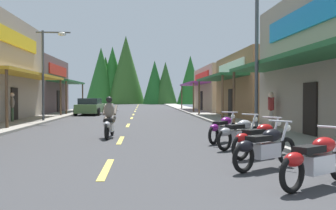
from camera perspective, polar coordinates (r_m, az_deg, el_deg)
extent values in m
cube|color=#38383A|center=(30.13, -5.37, -1.75)|extent=(9.62, 91.29, 0.10)
cube|color=gray|center=(30.86, -16.48, -1.53)|extent=(2.28, 91.29, 0.12)
cube|color=#9E9991|center=(30.55, 5.86, -1.50)|extent=(2.28, 91.29, 0.12)
cube|color=#E0C64C|center=(8.36, -9.35, -9.54)|extent=(0.16, 2.40, 0.01)
cube|color=#E0C64C|center=(13.60, -7.21, -5.32)|extent=(0.16, 2.40, 0.01)
cube|color=#E0C64C|center=(20.36, -6.09, -3.09)|extent=(0.16, 2.40, 0.01)
cube|color=#E0C64C|center=(27.10, -5.54, -1.98)|extent=(0.16, 2.40, 0.01)
cube|color=#E0C64C|center=(32.24, -5.27, -1.45)|extent=(0.16, 2.40, 0.01)
cube|color=#E0C64C|center=(39.04, -5.03, -0.96)|extent=(0.16, 2.40, 0.01)
cube|color=#E0C64C|center=(45.03, -4.87, -0.65)|extent=(0.16, 2.40, 0.01)
cube|color=#E0C64C|center=(51.66, -4.74, -0.39)|extent=(0.16, 2.40, 0.01)
cube|color=#E0C64C|center=(57.71, -4.65, -0.21)|extent=(0.16, 2.40, 0.01)
cube|color=#E0C64C|center=(62.77, -4.59, -0.08)|extent=(0.16, 2.40, 0.01)
cube|color=#E0C64C|center=(67.91, -4.53, 0.03)|extent=(0.16, 2.40, 0.01)
cube|color=gold|center=(24.59, -20.41, 4.34)|extent=(1.80, 11.85, 0.16)
cylinder|color=brown|center=(18.89, -23.28, 0.72)|extent=(0.14, 0.14, 2.82)
cylinder|color=brown|center=(29.93, -15.98, 0.98)|extent=(0.14, 0.14, 2.82)
cube|color=yellow|center=(25.05, -22.32, 9.38)|extent=(0.10, 9.22, 0.90)
cube|color=black|center=(24.82, -22.28, 0.03)|extent=(0.08, 1.10, 2.10)
cube|color=brown|center=(37.40, -21.85, 2.72)|extent=(7.31, 9.84, 5.07)
cube|color=#236033|center=(36.27, -14.98, 3.40)|extent=(1.80, 8.86, 0.16)
cylinder|color=brown|center=(31.96, -15.20, 1.00)|extent=(0.14, 0.14, 2.82)
cylinder|color=brown|center=(40.29, -12.84, 1.08)|extent=(0.14, 0.14, 2.82)
cube|color=red|center=(36.49, -16.29, 5.03)|extent=(0.10, 6.89, 0.90)
cube|color=black|center=(36.42, -16.29, 0.47)|extent=(0.08, 1.10, 2.10)
cube|color=#236033|center=(14.73, 17.75, 6.42)|extent=(1.80, 11.22, 0.16)
cylinder|color=brown|center=(19.62, 9.98, 0.83)|extent=(0.14, 0.14, 2.82)
cube|color=#197FCC|center=(15.30, 20.80, 12.68)|extent=(0.10, 8.73, 0.90)
cube|color=black|center=(15.02, 20.76, -0.77)|extent=(0.08, 1.10, 2.10)
cube|color=olive|center=(28.21, 16.58, 2.72)|extent=(7.10, 10.66, 4.57)
cube|color=#236033|center=(27.01, 7.68, 4.14)|extent=(1.80, 9.59, 0.16)
cylinder|color=brown|center=(22.33, 8.27, 0.90)|extent=(0.14, 0.14, 2.82)
cylinder|color=brown|center=(31.38, 4.74, 1.04)|extent=(0.14, 0.14, 2.82)
cube|color=white|center=(27.23, 9.43, 5.51)|extent=(0.10, 7.46, 0.90)
cube|color=black|center=(27.16, 9.45, 0.22)|extent=(0.08, 1.10, 2.10)
cube|color=tan|center=(41.08, 11.14, 2.35)|extent=(8.67, 12.10, 4.62)
cube|color=#8C338C|center=(40.06, 3.88, 3.24)|extent=(1.80, 10.89, 0.16)
cylinder|color=brown|center=(34.75, 3.90, 1.07)|extent=(0.14, 0.14, 2.82)
cylinder|color=brown|center=(45.17, 2.10, 1.14)|extent=(0.14, 0.14, 2.82)
cube|color=red|center=(40.21, 5.07, 4.24)|extent=(0.10, 8.47, 0.90)
cube|color=black|center=(40.17, 5.09, 0.60)|extent=(0.08, 1.10, 2.10)
cylinder|color=#474C51|center=(23.91, -18.45, 4.13)|extent=(0.14, 0.14, 5.53)
cylinder|color=#474C51|center=(24.05, -17.03, 10.51)|extent=(2.05, 0.10, 0.10)
ellipsoid|color=silver|center=(23.92, -15.79, 10.33)|extent=(0.50, 0.30, 0.24)
cylinder|color=#474C51|center=(15.06, 13.31, 6.78)|extent=(0.14, 0.14, 6.04)
torus|color=black|center=(6.52, 18.32, -9.91)|extent=(0.59, 0.44, 0.64)
cube|color=silver|center=(7.12, 21.76, -8.31)|extent=(0.74, 0.62, 0.32)
ellipsoid|color=#A51414|center=(7.25, 22.59, -5.60)|extent=(0.64, 0.58, 0.28)
cube|color=black|center=(6.87, 20.70, -6.30)|extent=(0.65, 0.57, 0.12)
ellipsoid|color=#A51414|center=(6.52, 18.59, -7.85)|extent=(0.50, 0.44, 0.24)
cylinder|color=silver|center=(7.62, 24.17, -5.81)|extent=(0.34, 0.26, 0.71)
cylinder|color=silver|center=(7.48, 23.76, -3.09)|extent=(0.37, 0.52, 0.04)
torus|color=black|center=(9.12, 17.54, -6.68)|extent=(0.58, 0.44, 0.64)
torus|color=black|center=(7.93, 11.40, -7.84)|extent=(0.58, 0.44, 0.64)
cube|color=silver|center=(8.50, 14.69, -6.70)|extent=(0.74, 0.63, 0.32)
ellipsoid|color=black|center=(8.62, 15.50, -4.45)|extent=(0.64, 0.58, 0.28)
cube|color=black|center=(8.27, 13.66, -4.96)|extent=(0.65, 0.57, 0.12)
ellipsoid|color=black|center=(7.94, 11.64, -6.16)|extent=(0.50, 0.45, 0.24)
cylinder|color=silver|center=(8.97, 17.09, -4.68)|extent=(0.34, 0.26, 0.71)
cylinder|color=silver|center=(8.84, 16.66, -2.36)|extent=(0.37, 0.52, 0.04)
sphere|color=white|center=(9.08, 17.67, -3.35)|extent=(0.16, 0.16, 0.16)
torus|color=black|center=(10.62, 16.29, -5.54)|extent=(0.58, 0.45, 0.64)
torus|color=black|center=(9.44, 10.99, -6.37)|extent=(0.58, 0.45, 0.64)
cube|color=silver|center=(10.01, 13.80, -5.48)|extent=(0.74, 0.63, 0.32)
ellipsoid|color=#A51414|center=(10.13, 14.50, -3.58)|extent=(0.64, 0.58, 0.28)
cube|color=black|center=(9.78, 12.91, -3.98)|extent=(0.65, 0.57, 0.12)
ellipsoid|color=#A51414|center=(9.45, 11.20, -4.95)|extent=(0.50, 0.45, 0.24)
cylinder|color=silver|center=(10.48, 15.89, -3.81)|extent=(0.34, 0.26, 0.71)
cylinder|color=silver|center=(10.35, 15.51, -1.82)|extent=(0.37, 0.52, 0.04)
sphere|color=white|center=(10.59, 16.40, -2.67)|extent=(0.16, 0.16, 0.16)
torus|color=black|center=(12.17, 13.03, -4.64)|extent=(0.56, 0.48, 0.64)
torus|color=black|center=(10.98, 8.57, -5.27)|extent=(0.56, 0.48, 0.64)
cube|color=silver|center=(11.56, 10.92, -4.55)|extent=(0.72, 0.65, 0.32)
ellipsoid|color=#99999E|center=(11.69, 11.51, -2.91)|extent=(0.64, 0.60, 0.28)
cube|color=black|center=(11.34, 10.17, -3.24)|extent=(0.64, 0.59, 0.12)
ellipsoid|color=#99999E|center=(10.99, 8.74, -4.06)|extent=(0.49, 0.46, 0.24)
cylinder|color=silver|center=(12.04, 12.69, -3.13)|extent=(0.33, 0.28, 0.71)
cylinder|color=silver|center=(11.92, 12.37, -1.39)|extent=(0.40, 0.49, 0.04)
sphere|color=white|center=(12.16, 13.13, -2.14)|extent=(0.16, 0.16, 0.16)
torus|color=black|center=(13.71, 9.78, -3.95)|extent=(0.47, 0.57, 0.64)
torus|color=black|center=(12.36, 6.92, -4.52)|extent=(0.47, 0.57, 0.64)
cube|color=silver|center=(13.02, 8.43, -3.88)|extent=(0.65, 0.72, 0.32)
ellipsoid|color=#721972|center=(13.18, 8.81, -2.42)|extent=(0.60, 0.64, 0.28)
cube|color=black|center=(12.77, 7.95, -2.71)|extent=(0.59, 0.65, 0.12)
ellipsoid|color=#721972|center=(12.38, 7.03, -3.44)|extent=(0.46, 0.49, 0.24)
cylinder|color=silver|center=(13.56, 9.56, -2.61)|extent=(0.28, 0.33, 0.71)
cylinder|color=silver|center=(13.43, 9.36, -1.07)|extent=(0.50, 0.40, 0.04)
sphere|color=white|center=(13.69, 9.84, -1.74)|extent=(0.16, 0.16, 0.16)
torus|color=black|center=(15.25, -8.47, -3.41)|extent=(0.13, 0.64, 0.64)
torus|color=black|center=(13.77, -9.29, -3.93)|extent=(0.13, 0.64, 0.64)
cube|color=silver|center=(14.50, -8.86, -3.34)|extent=(0.32, 0.71, 0.32)
ellipsoid|color=#99999E|center=(14.67, -8.76, -2.03)|extent=(0.35, 0.58, 0.28)
cube|color=black|center=(14.23, -9.00, -2.30)|extent=(0.31, 0.61, 0.12)
ellipsoid|color=#99999E|center=(13.80, -9.26, -2.96)|extent=(0.26, 0.45, 0.24)
cylinder|color=silver|center=(15.09, -8.54, -2.20)|extent=(0.08, 0.37, 0.71)
cylinder|color=silver|center=(14.96, -8.60, -0.82)|extent=(0.60, 0.07, 0.04)
sphere|color=white|center=(15.24, -8.46, -1.42)|extent=(0.16, 0.16, 0.16)
ellipsoid|color=#726659|center=(14.31, -8.95, -0.80)|extent=(0.40, 0.40, 0.64)
sphere|color=black|center=(14.35, -8.93, 0.81)|extent=(0.24, 0.24, 0.24)
cylinder|color=#726659|center=(14.52, -9.48, -2.15)|extent=(0.16, 0.43, 0.24)
cylinder|color=#726659|center=(14.64, -9.59, -0.75)|extent=(0.13, 0.51, 0.40)
cylinder|color=#726659|center=(14.48, -8.22, -2.16)|extent=(0.16, 0.43, 0.24)
cylinder|color=#726659|center=(14.58, -7.98, -0.75)|extent=(0.13, 0.51, 0.40)
cylinder|color=#B2A599|center=(18.07, 15.48, -2.31)|extent=(0.14, 0.14, 0.89)
cylinder|color=#B2A599|center=(18.23, 15.25, -2.27)|extent=(0.14, 0.14, 0.89)
ellipsoid|color=maroon|center=(18.12, 15.38, 0.11)|extent=(0.29, 0.38, 0.63)
cylinder|color=maroon|center=(17.90, 15.69, 0.19)|extent=(0.09, 0.09, 0.60)
cylinder|color=maroon|center=(18.34, 15.08, 0.22)|extent=(0.09, 0.09, 0.60)
sphere|color=beige|center=(18.12, 15.39, 1.52)|extent=(0.24, 0.24, 0.24)
cylinder|color=#3F593F|center=(23.40, -22.54, -1.53)|extent=(0.14, 0.14, 0.90)
cylinder|color=#3F593F|center=(23.58, -22.57, -1.51)|extent=(0.14, 0.14, 0.90)
ellipsoid|color=#726659|center=(23.46, -22.57, 0.35)|extent=(0.37, 0.43, 0.63)
cylinder|color=#726659|center=(23.22, -22.54, 0.42)|extent=(0.09, 0.09, 0.60)
cylinder|color=#726659|center=(23.70, -22.60, 0.44)|extent=(0.09, 0.09, 0.60)
sphere|color=beige|center=(23.46, -22.58, 1.45)|extent=(0.24, 0.24, 0.24)
cube|color=#4C723F|center=(32.33, -11.69, -0.50)|extent=(2.05, 4.40, 0.70)
cube|color=#262D38|center=(32.17, -11.75, 0.47)|extent=(1.73, 2.29, 0.60)
cylinder|color=black|center=(33.95, -12.74, -0.79)|extent=(0.26, 0.67, 0.66)
cylinder|color=black|center=(33.60, -9.67, -0.80)|extent=(0.26, 0.67, 0.66)
cylinder|color=black|center=(31.12, -13.87, -0.99)|extent=(0.26, 0.67, 0.66)
cylinder|color=black|center=(30.75, -10.53, -1.00)|extent=(0.26, 0.67, 0.66)
cone|color=#295523|center=(80.38, -9.44, 3.77)|extent=(5.58, 5.58, 9.96)
cone|color=#246723|center=(79.30, -8.41, 4.51)|extent=(6.68, 6.68, 11.92)
cone|color=#1F5E23|center=(74.27, -2.03, 3.47)|extent=(4.83, 4.83, 8.63)
cone|color=#226523|center=(74.31, 3.41, 3.84)|extent=(5.37, 5.37, 9.59)
cone|color=#2C5923|center=(73.79, -0.39, 3.37)|extent=(4.66, 4.66, 8.33)
cone|color=#325D23|center=(77.72, -6.40, 5.34)|extent=(7.82, 7.82, 13.96)
cone|color=#266323|center=(78.52, -10.12, 4.42)|extent=(6.49, 6.49, 11.59)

